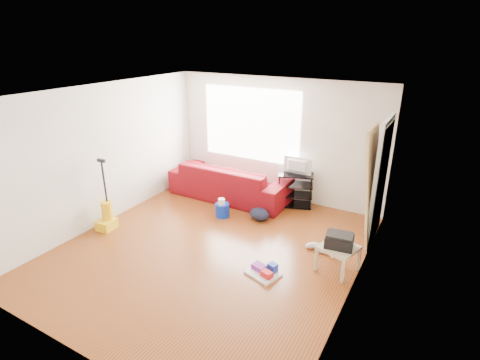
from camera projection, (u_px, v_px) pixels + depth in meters
The scene contains 13 objects.
room at pixel (218, 175), 5.74m from camera, with size 4.51×5.01×2.51m.
sofa at pixel (230, 197), 8.05m from camera, with size 2.54×0.99×0.74m, color #57090C.
tv_stand at pixel (295, 190), 7.52m from camera, with size 0.78×0.60×0.69m.
tv at pixel (296, 166), 7.33m from camera, with size 0.57×0.07×0.33m, color black.
side_table at pixel (338, 250), 5.45m from camera, with size 0.61×0.61×0.40m.
printer at pixel (339, 240), 5.39m from camera, with size 0.43×0.35×0.21m.
bucket at pixel (222, 216), 7.20m from camera, with size 0.27×0.27×0.27m, color #0A2CAF.
toilet_paper at pixel (222, 208), 7.09m from camera, with size 0.13×0.13×0.12m, color white.
cleaning_tray at pixel (264, 271), 5.45m from camera, with size 0.54×0.48×0.16m.
backpack at pixel (259, 219), 7.08m from camera, with size 0.40×0.32×0.22m, color black.
sneakers at pixel (317, 248), 6.04m from camera, with size 0.45×0.25×0.10m.
vacuum at pixel (107, 216), 6.67m from camera, with size 0.30×0.33×1.30m.
door_panel at pixel (364, 241), 6.33m from camera, with size 0.04×0.79×1.96m, color tan.
Camera 1 is at (3.02, -4.35, 3.28)m, focal length 28.00 mm.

